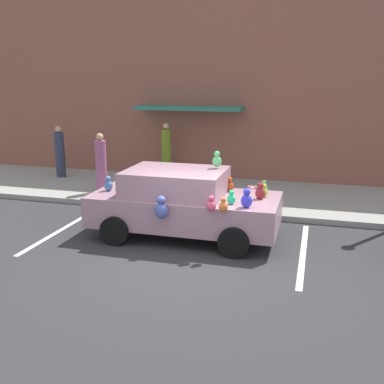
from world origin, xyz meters
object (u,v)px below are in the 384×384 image
object	(u,v)px
teddy_bear_on_sidewalk	(252,198)
pedestrian_walking_past	(60,153)
plush_covered_car	(183,203)
pedestrian_near_shopfront	(166,153)
pedestrian_by_lamp	(101,165)

from	to	relation	value
teddy_bear_on_sidewalk	pedestrian_walking_past	world-z (taller)	pedestrian_walking_past
plush_covered_car	pedestrian_near_shopfront	distance (m)	5.42
plush_covered_car	pedestrian_by_lamp	world-z (taller)	plush_covered_car
pedestrian_near_shopfront	pedestrian_walking_past	distance (m)	3.75
plush_covered_car	pedestrian_by_lamp	size ratio (longest dim) A/B	2.35
pedestrian_walking_past	pedestrian_by_lamp	bearing A→B (deg)	-33.90
pedestrian_near_shopfront	pedestrian_by_lamp	xyz separation A→B (m)	(-1.29, -2.29, -0.05)
pedestrian_near_shopfront	plush_covered_car	bearing A→B (deg)	-67.18
pedestrian_walking_past	pedestrian_by_lamp	xyz separation A→B (m)	(2.40, -1.61, 0.01)
pedestrian_near_shopfront	teddy_bear_on_sidewalk	bearing A→B (deg)	-39.86
teddy_bear_on_sidewalk	pedestrian_near_shopfront	distance (m)	4.40
teddy_bear_on_sidewalk	pedestrian_near_shopfront	size ratio (longest dim) A/B	0.32
pedestrian_by_lamp	teddy_bear_on_sidewalk	bearing A→B (deg)	-6.23
pedestrian_walking_past	pedestrian_near_shopfront	bearing A→B (deg)	10.38
teddy_bear_on_sidewalk	pedestrian_walking_past	distance (m)	7.37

